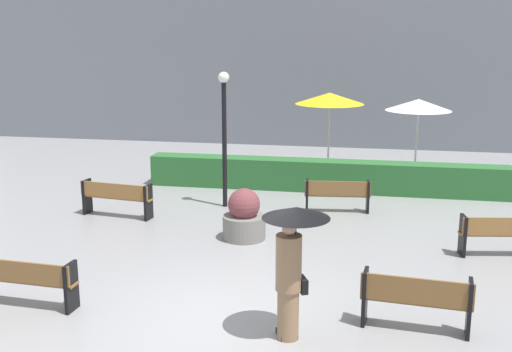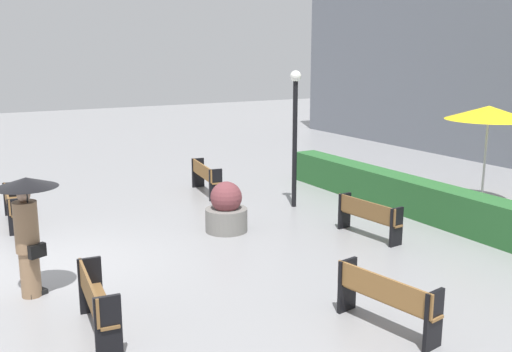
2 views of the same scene
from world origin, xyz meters
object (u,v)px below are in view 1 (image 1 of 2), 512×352
at_px(patio_umbrella_white, 418,105).
at_px(bench_far_right, 502,232).
at_px(bench_back_row, 337,193).
at_px(bench_far_left, 116,196).
at_px(pedestrian_with_umbrella, 292,254).
at_px(planter_pot, 244,217).
at_px(patio_umbrella_yellow, 330,99).
at_px(bench_near_right, 416,299).
at_px(bench_near_left, 22,278).
at_px(lamp_post, 224,124).

bearing_deg(patio_umbrella_white, bench_far_right, -79.27).
height_order(bench_back_row, patio_umbrella_white, patio_umbrella_white).
relative_size(bench_far_left, pedestrian_with_umbrella, 0.92).
relative_size(bench_far_right, bench_far_left, 0.91).
distance_m(planter_pot, patio_umbrella_yellow, 7.16).
bearing_deg(pedestrian_with_umbrella, bench_near_right, 17.53).
bearing_deg(patio_umbrella_white, patio_umbrella_yellow, -179.21).
distance_m(bench_near_left, patio_umbrella_white, 13.03).
relative_size(bench_near_left, lamp_post, 0.55).
bearing_deg(bench_far_left, planter_pot, -17.03).
xyz_separation_m(pedestrian_with_umbrella, patio_umbrella_white, (2.42, 11.16, 0.96)).
bearing_deg(pedestrian_with_umbrella, bench_far_left, 132.96).
xyz_separation_m(planter_pot, lamp_post, (-1.02, 2.47, 1.68)).
height_order(bench_far_right, patio_umbrella_white, patio_umbrella_white).
xyz_separation_m(pedestrian_with_umbrella, lamp_post, (-2.64, 6.83, 0.85)).
distance_m(bench_near_right, patio_umbrella_white, 10.75).
height_order(pedestrian_with_umbrella, patio_umbrella_yellow, patio_umbrella_yellow).
xyz_separation_m(bench_near_left, planter_pot, (2.89, 4.09, -0.01)).
distance_m(bench_far_right, patio_umbrella_yellow, 8.19).
height_order(bench_back_row, pedestrian_with_umbrella, pedestrian_with_umbrella).
relative_size(pedestrian_with_umbrella, patio_umbrella_yellow, 0.77).
bearing_deg(bench_far_right, pedestrian_with_umbrella, -131.27).
distance_m(bench_back_row, lamp_post, 3.36).
bearing_deg(bench_near_right, planter_pot, 132.25).
xyz_separation_m(bench_far_right, bench_near_right, (-1.90, -3.67, 0.02)).
height_order(planter_pot, patio_umbrella_yellow, patio_umbrella_yellow).
distance_m(bench_far_right, lamp_post, 7.07).
height_order(bench_far_left, planter_pot, planter_pot).
relative_size(bench_far_right, patio_umbrella_yellow, 0.65).
height_order(bench_near_left, patio_umbrella_white, patio_umbrella_white).
distance_m(bench_far_left, planter_pot, 3.58).
relative_size(lamp_post, patio_umbrella_white, 1.42).
bearing_deg(lamp_post, bench_near_right, -54.49).
bearing_deg(bench_near_right, bench_back_row, 103.96).
height_order(bench_back_row, patio_umbrella_yellow, patio_umbrella_yellow).
distance_m(bench_near_right, bench_far_left, 8.40).
xyz_separation_m(bench_near_left, patio_umbrella_yellow, (4.22, 10.85, 1.93)).
relative_size(lamp_post, patio_umbrella_yellow, 1.34).
distance_m(lamp_post, patio_umbrella_white, 6.66).
height_order(bench_far_right, pedestrian_with_umbrella, pedestrian_with_umbrella).
bearing_deg(lamp_post, pedestrian_with_umbrella, -68.87).
xyz_separation_m(bench_far_right, patio_umbrella_white, (-1.31, 6.92, 1.77)).
xyz_separation_m(planter_pot, patio_umbrella_white, (4.03, 6.80, 1.79)).
xyz_separation_m(patio_umbrella_yellow, patio_umbrella_white, (2.71, 0.04, -0.15)).
xyz_separation_m(bench_back_row, patio_umbrella_yellow, (-0.56, 4.29, 1.94)).
bearing_deg(bench_far_right, bench_back_row, 143.15).
distance_m(bench_near_left, planter_pot, 5.01).
distance_m(bench_back_row, bench_near_right, 6.45).
bearing_deg(bench_far_right, bench_near_right, -117.41).
xyz_separation_m(bench_near_left, lamp_post, (1.87, 6.56, 1.68)).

